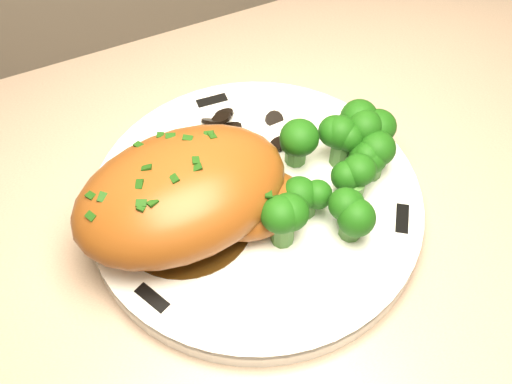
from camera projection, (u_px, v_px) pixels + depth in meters
name	position (u px, v px, depth m)	size (l,w,h in m)	color
plate	(256.00, 205.00, 0.58)	(0.30, 0.30, 0.02)	white
rim_accent_0	(212.00, 101.00, 0.65)	(0.03, 0.01, 0.00)	black
rim_accent_1	(152.00, 298.00, 0.51)	(0.03, 0.01, 0.00)	black
rim_accent_2	(402.00, 219.00, 0.56)	(0.03, 0.01, 0.00)	black
gravy_pool	(185.00, 218.00, 0.56)	(0.12, 0.12, 0.00)	#3C240A
chicken_breast	(190.00, 195.00, 0.53)	(0.20, 0.14, 0.07)	#914B19
mushroom_pile	(239.00, 136.00, 0.61)	(0.09, 0.06, 0.02)	black
broccoli_florets	(320.00, 173.00, 0.56)	(0.16, 0.12, 0.05)	#427531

